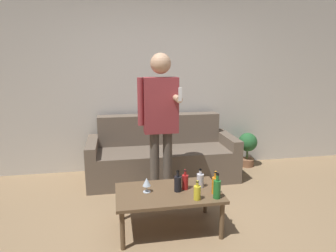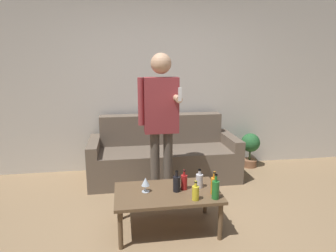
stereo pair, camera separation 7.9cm
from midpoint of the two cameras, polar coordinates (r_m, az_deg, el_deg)
name	(u,v)px [view 1 (the left image)]	position (r m, az deg, el deg)	size (l,w,h in m)	color
ground_plane	(191,249)	(2.88, 3.50, -22.42)	(16.00, 16.00, 0.00)	#997A56
wall_back	(155,80)	(4.53, -2.94, 8.68)	(8.00, 0.06, 2.70)	silver
couch	(162,156)	(4.29, -1.70, -5.72)	(2.05, 0.81, 0.87)	#6B5B4C
coffee_table	(169,196)	(2.99, -0.68, -13.10)	(1.02, 0.61, 0.40)	brown
bottle_orange	(197,192)	(2.80, 4.76, -12.46)	(0.06, 0.06, 0.18)	yellow
bottle_green	(217,189)	(2.84, 8.52, -11.71)	(0.07, 0.07, 0.24)	#23752D
bottle_dark	(215,185)	(2.93, 8.19, -11.02)	(0.06, 0.06, 0.22)	orange
bottle_yellow	(185,181)	(3.00, 2.51, -10.51)	(0.06, 0.06, 0.20)	#B21E1E
bottle_red	(200,180)	(3.06, 5.41, -10.19)	(0.07, 0.07, 0.19)	silver
bottle_clear	(178,183)	(2.95, 1.11, -10.84)	(0.07, 0.07, 0.21)	black
wine_glass_near	(147,182)	(2.94, -4.87, -10.65)	(0.08, 0.08, 0.15)	silver
person_standing_front	(160,115)	(3.39, -2.11, 2.12)	(0.45, 0.43, 1.73)	brown
potted_plant	(248,146)	(4.86, 14.46, -3.70)	(0.29, 0.29, 0.54)	#936042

